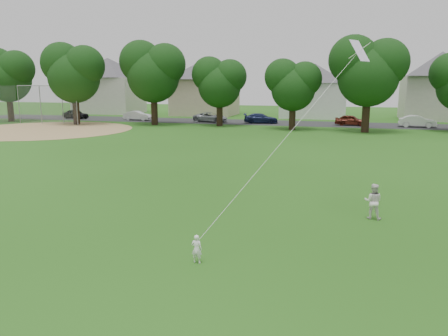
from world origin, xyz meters
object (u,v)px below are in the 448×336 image
(older_boy, at_px, (373,201))
(baseball_backstop, at_px, (39,105))
(kite, at_px, (288,135))
(toddler, at_px, (197,249))

(older_boy, relative_size, baseball_backstop, 0.13)
(older_boy, xyz_separation_m, baseball_backstop, (-36.09, 28.17, 1.58))
(kite, relative_size, baseball_backstop, 0.90)
(toddler, distance_m, kite, 4.63)
(toddler, bearing_deg, older_boy, -132.06)
(kite, distance_m, baseball_backstop, 45.26)
(toddler, bearing_deg, kite, -125.45)
(kite, height_order, baseball_backstop, kite)
(toddler, distance_m, older_boy, 7.40)
(kite, xyz_separation_m, baseball_backstop, (-33.21, 30.72, -1.08))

